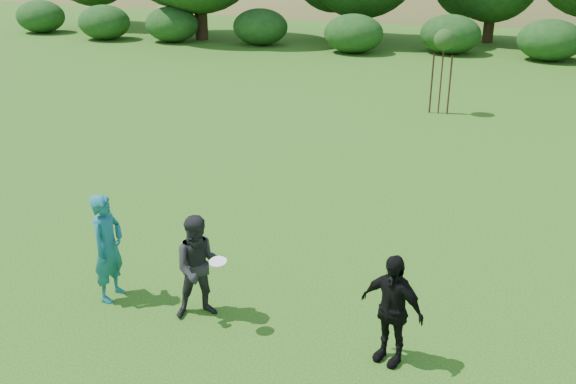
% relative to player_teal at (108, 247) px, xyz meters
% --- Properties ---
extents(ground, '(120.00, 120.00, 0.00)m').
position_rel_player_teal_xyz_m(ground, '(2.21, -0.15, -0.93)').
color(ground, '#19470C').
rests_on(ground, ground).
extents(player_teal, '(0.47, 0.70, 1.87)m').
position_rel_player_teal_xyz_m(player_teal, '(0.00, 0.00, 0.00)').
color(player_teal, '#1A6676').
rests_on(player_teal, ground).
extents(player_grey, '(1.06, 0.99, 1.73)m').
position_rel_player_teal_xyz_m(player_grey, '(1.67, -0.04, -0.07)').
color(player_grey, '#242326').
rests_on(player_grey, ground).
extents(player_black, '(1.07, 0.76, 1.69)m').
position_rel_player_teal_xyz_m(player_black, '(4.74, -0.30, -0.09)').
color(player_black, black).
rests_on(player_black, ground).
extents(frisbee, '(0.27, 0.27, 0.07)m').
position_rel_player_teal_xyz_m(frisbee, '(2.11, -0.30, 0.23)').
color(frisbee, white).
rests_on(frisbee, ground).
extents(sapling, '(0.70, 0.70, 2.85)m').
position_rel_player_teal_xyz_m(sapling, '(4.08, 13.98, 1.49)').
color(sapling, '#3B2017').
rests_on(sapling, ground).
extents(hillside, '(150.00, 72.00, 52.00)m').
position_rel_player_teal_xyz_m(hillside, '(1.65, 68.30, -12.91)').
color(hillside, olive).
rests_on(hillside, ground).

